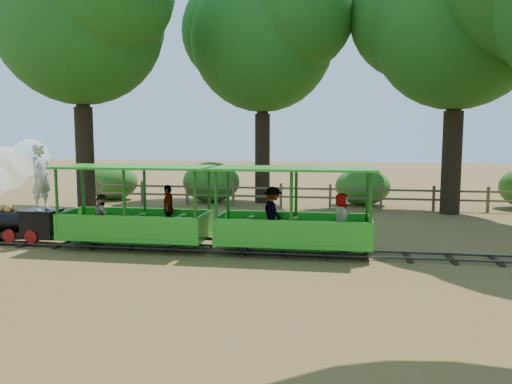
% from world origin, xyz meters
% --- Properties ---
extents(ground, '(90.00, 90.00, 0.00)m').
position_xyz_m(ground, '(0.00, 0.00, 0.00)').
color(ground, brown).
rests_on(ground, ground).
extents(track, '(22.00, 1.00, 0.10)m').
position_xyz_m(track, '(0.00, 0.00, 0.07)').
color(track, '#3F3D3A').
rests_on(track, ground).
extents(locomotive, '(2.53, 1.19, 2.91)m').
position_xyz_m(locomotive, '(-7.38, 0.06, 1.65)').
color(locomotive, black).
rests_on(locomotive, ground).
extents(carriage_front, '(3.97, 1.62, 2.06)m').
position_xyz_m(carriage_front, '(-3.88, 0.00, 0.82)').
color(carriage_front, green).
rests_on(carriage_front, track).
extents(carriage_rear, '(3.97, 1.62, 2.06)m').
position_xyz_m(carriage_rear, '(0.25, 0.01, 0.85)').
color(carriage_rear, green).
rests_on(carriage_rear, track).
extents(oak_nw, '(8.03, 7.06, 10.53)m').
position_xyz_m(oak_nw, '(-8.53, 6.09, 7.64)').
color(oak_nw, '#2D2116').
rests_on(oak_nw, ground).
extents(oak_nc, '(7.68, 6.75, 10.10)m').
position_xyz_m(oak_nc, '(-2.03, 9.58, 7.33)').
color(oak_nc, '#2D2116').
rests_on(oak_nc, ground).
extents(oak_ne, '(7.78, 6.85, 10.11)m').
position_xyz_m(oak_ne, '(5.47, 7.58, 7.31)').
color(oak_ne, '#2D2116').
rests_on(oak_ne, ground).
extents(fence, '(18.10, 0.10, 1.00)m').
position_xyz_m(fence, '(0.00, 8.00, 0.58)').
color(fence, brown).
rests_on(fence, ground).
extents(shrub_west, '(2.42, 1.86, 1.67)m').
position_xyz_m(shrub_west, '(-9.00, 9.30, 0.84)').
color(shrub_west, '#2D6B1E').
rests_on(shrub_west, ground).
extents(shrub_mid_w, '(2.56, 1.97, 1.77)m').
position_xyz_m(shrub_mid_w, '(-4.28, 9.30, 0.89)').
color(shrub_mid_w, '#2D6B1E').
rests_on(shrub_mid_w, ground).
extents(shrub_mid_e, '(2.31, 1.78, 1.60)m').
position_xyz_m(shrub_mid_e, '(2.34, 9.30, 0.80)').
color(shrub_mid_e, '#2D6B1E').
rests_on(shrub_mid_e, ground).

